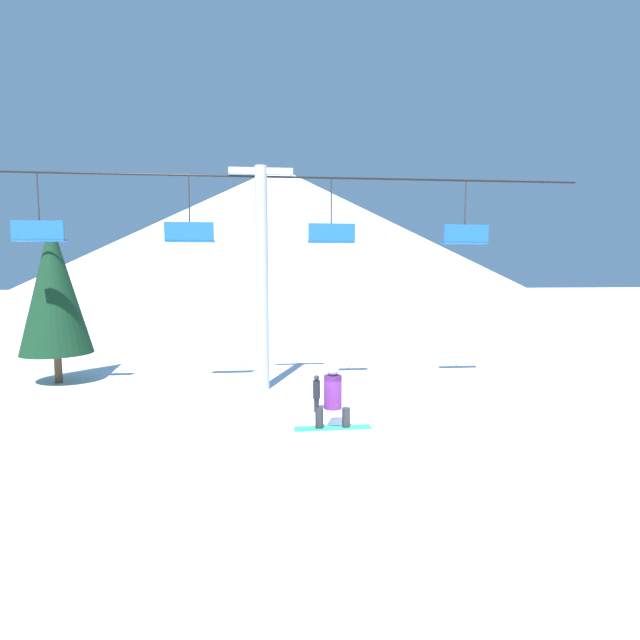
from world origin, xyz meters
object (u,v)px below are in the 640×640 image
object	(u,v)px
snowboarder	(333,397)
distant_skier	(317,392)
pine_tree_near	(54,287)
snow_ramp	(350,493)

from	to	relation	value
snowboarder	distant_skier	size ratio (longest dim) A/B	1.25
snowboarder	pine_tree_near	world-z (taller)	pine_tree_near
snow_ramp	distant_skier	xyz separation A→B (m)	(0.17, 7.66, -0.09)
snowboarder	pine_tree_near	distance (m)	15.45
snowboarder	pine_tree_near	xyz separation A→B (m)	(-9.89, 11.73, 1.78)
snowboarder	distant_skier	bearing A→B (deg)	87.20
pine_tree_near	distant_skier	distance (m)	11.98
snow_ramp	pine_tree_near	distance (m)	16.75
pine_tree_near	distant_skier	xyz separation A→B (m)	(10.20, -5.36, -3.28)
snow_ramp	pine_tree_near	xyz separation A→B (m)	(-10.04, 13.03, 3.19)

